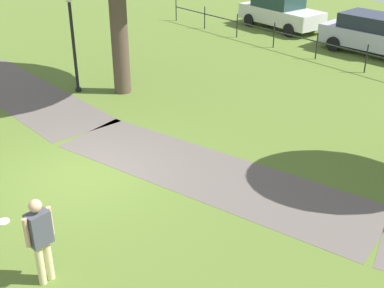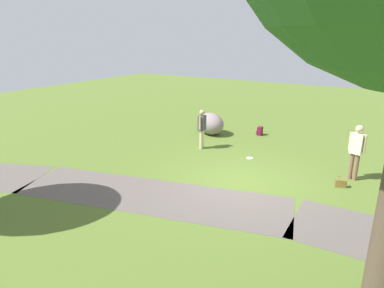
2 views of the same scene
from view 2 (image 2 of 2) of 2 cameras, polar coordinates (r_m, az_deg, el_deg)
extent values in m
plane|color=#546C29|center=(10.80, 8.37, -6.50)|extent=(48.00, 48.00, 0.00)
cube|color=#5E544F|center=(9.95, -6.96, -8.62)|extent=(8.29, 4.09, 0.01)
ellipsoid|color=gray|center=(15.81, 3.18, 3.46)|extent=(1.85, 1.70, 1.00)
cylinder|color=brown|center=(11.98, 25.34, -3.36)|extent=(0.13, 0.13, 0.88)
cylinder|color=brown|center=(11.92, 26.05, -3.55)|extent=(0.13, 0.13, 0.88)
cube|color=silver|center=(11.72, 26.19, 0.05)|extent=(0.41, 0.33, 0.66)
cylinder|color=#E7BC8E|center=(11.78, 25.23, 0.46)|extent=(0.08, 0.08, 0.59)
cylinder|color=#E7BC8E|center=(11.64, 27.21, -0.02)|extent=(0.08, 0.08, 0.59)
sphere|color=#E7BC8E|center=(11.60, 26.51, 2.30)|extent=(0.24, 0.24, 0.24)
cylinder|color=beige|center=(13.70, 1.55, 0.74)|extent=(0.13, 0.13, 0.78)
cylinder|color=beige|center=(13.85, 1.80, 0.92)|extent=(0.13, 0.13, 0.78)
cube|color=#454751|center=(13.59, 1.70, 3.60)|extent=(0.29, 0.39, 0.59)
cylinder|color=tan|center=(13.38, 1.36, 3.52)|extent=(0.08, 0.08, 0.52)
cylinder|color=tan|center=(13.78, 2.04, 3.93)|extent=(0.08, 0.08, 0.52)
sphere|color=tan|center=(13.49, 1.72, 5.37)|extent=(0.21, 0.21, 0.21)
cube|color=olive|center=(11.30, 23.85, -6.13)|extent=(0.34, 0.22, 0.24)
torus|color=olive|center=(11.23, 23.96, -5.29)|extent=(0.35, 0.35, 0.02)
cube|color=black|center=(17.01, 1.60, 3.46)|extent=(0.34, 0.34, 0.40)
cube|color=black|center=(16.99, 1.18, 3.17)|extent=(0.19, 0.18, 0.18)
cube|color=maroon|center=(16.00, 11.44, 2.18)|extent=(0.21, 0.29, 0.40)
cube|color=maroon|center=(16.06, 10.98, 1.97)|extent=(0.07, 0.20, 0.18)
cylinder|color=white|center=(12.93, 9.74, -2.37)|extent=(0.25, 0.25, 0.02)
camera|label=1|loc=(19.19, -12.93, 21.81)|focal=47.30mm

